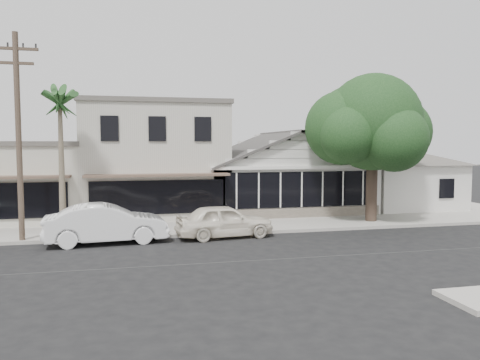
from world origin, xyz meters
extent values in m
plane|color=black|center=(0.00, 0.00, 0.00)|extent=(140.00, 140.00, 0.00)
cube|color=#9E9991|center=(-8.00, 6.75, 0.07)|extent=(90.00, 3.50, 0.15)
cube|color=silver|center=(5.00, 12.50, 1.50)|extent=(10.00, 8.00, 3.00)
cube|color=black|center=(5.00, 8.44, 1.75)|extent=(8.80, 0.10, 2.00)
cube|color=#60564C|center=(5.00, 8.45, 0.35)|extent=(9.60, 0.18, 0.70)
cube|color=silver|center=(13.20, 11.50, 1.50)|extent=(6.00, 6.00, 3.00)
cube|color=beige|center=(-3.00, 13.50, 3.25)|extent=(8.00, 10.00, 6.50)
cylinder|color=brown|center=(-9.00, 5.20, 4.50)|extent=(0.24, 0.24, 9.00)
cube|color=brown|center=(-9.00, 5.20, 8.30)|extent=(1.80, 0.12, 0.12)
cube|color=brown|center=(-9.00, 5.20, 7.70)|extent=(1.40, 0.12, 0.12)
imported|color=white|center=(-0.19, 4.56, 0.76)|extent=(4.65, 2.28, 1.53)
imported|color=white|center=(-5.43, 4.43, 0.86)|extent=(5.34, 2.28, 1.71)
cylinder|color=#413027|center=(8.28, 6.48, 1.59)|extent=(0.60, 0.60, 3.18)
sphere|color=black|center=(8.28, 6.48, 5.47)|extent=(5.17, 5.17, 5.17)
sphere|color=black|center=(10.07, 7.08, 4.97)|extent=(3.78, 3.78, 3.78)
sphere|color=black|center=(6.69, 6.88, 5.17)|extent=(3.98, 3.98, 3.98)
sphere|color=black|center=(8.67, 4.99, 4.57)|extent=(3.38, 3.38, 3.38)
sphere|color=black|center=(7.68, 8.07, 5.76)|extent=(3.58, 3.58, 3.58)
sphere|color=black|center=(9.47, 7.87, 6.16)|extent=(3.18, 3.18, 3.18)
sphere|color=black|center=(6.49, 5.69, 4.77)|extent=(2.98, 2.98, 2.98)
cone|color=#726651|center=(-7.52, 6.75, 3.02)|extent=(0.34, 0.34, 6.04)
camera|label=1|loc=(-4.27, -16.40, 4.27)|focal=35.00mm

